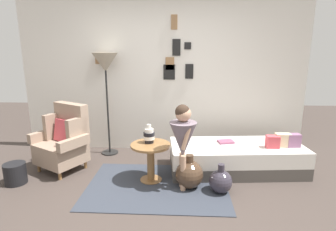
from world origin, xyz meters
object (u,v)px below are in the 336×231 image
Objects in this scene: armchair at (64,140)px; floor_lamp at (105,66)px; vase_striped at (149,135)px; demijohn_far at (221,181)px; book_on_daybed at (226,142)px; side_table at (151,155)px; demijohn_near at (189,174)px; magazine_basket at (15,174)px; daybed at (236,158)px; person_child at (183,137)px.

floor_lamp is at bearing 52.32° from armchair.
vase_striped is 1.09m from demijohn_far.
side_table is at bearing -156.06° from book_on_daybed.
demijohn_near is (0.54, -0.22, -0.44)m from vase_striped.
magazine_basket is (-0.97, -1.15, -1.34)m from floor_lamp.
floor_lamp is 7.70× the size of book_on_daybed.
armchair is 2.55m from daybed.
person_child reaches higher than daybed.
magazine_basket is (-2.22, 0.03, -0.56)m from person_child.
floor_lamp is (-2.04, 0.58, 1.28)m from daybed.
armchair is 0.57× the size of floor_lamp.
demijohn_near is at bearing -141.62° from daybed.
armchair is at bearing 162.94° from person_child.
person_child is (1.25, -1.18, -0.78)m from floor_lamp.
demijohn_near is (-0.70, -0.55, -0.01)m from daybed.
person_child is 0.73m from demijohn_far.
armchair is 2.17× the size of demijohn_near.
floor_lamp reaches higher than demijohn_near.
floor_lamp reaches higher than book_on_daybed.
vase_striped is (-1.24, -0.33, 0.43)m from daybed.
side_table is (-1.21, -0.39, 0.17)m from daybed.
person_child is at bearing -25.45° from side_table.
book_on_daybed is 0.49× the size of demijohn_near.
floor_lamp is 1.89m from person_child.
armchair reaches higher than side_table.
vase_striped reaches higher than daybed.
armchair is 1.85m from person_child.
armchair is at bearing 164.88° from demijohn_near.
magazine_basket is (-0.48, -0.51, -0.30)m from armchair.
magazine_basket is at bearing 177.98° from demijohn_far.
daybed is at bearing -15.97° from floor_lamp.
demijohn_far is at bearing -2.02° from magazine_basket.
demijohn_near is at bearing -15.12° from armchair.
person_child is at bearing -0.75° from magazine_basket.
floor_lamp is 6.05× the size of magazine_basket.
magazine_basket is (-1.77, -0.23, -0.49)m from vase_striped.
vase_striped is at bearing 157.68° from demijohn_near.
person_child is (0.43, -0.20, 0.33)m from side_table.
demijohn_near is (1.34, -1.14, -1.30)m from floor_lamp.
book_on_daybed is at bearing 12.75° from magazine_basket.
magazine_basket is (-1.80, -0.17, -0.23)m from side_table.
armchair is 2.39m from book_on_daybed.
book_on_daybed is (-0.15, 0.08, 0.22)m from daybed.
daybed is at bearing 37.09° from person_child.
demijohn_far is 1.35× the size of magazine_basket.
demijohn_near is 1.59× the size of magazine_basket.
book_on_daybed is 2.95m from magazine_basket.
armchair reaches higher than demijohn_far.
armchair is at bearing -176.64° from book_on_daybed.
person_child is at bearing -17.06° from armchair.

